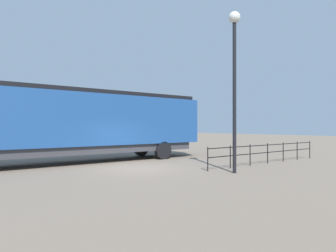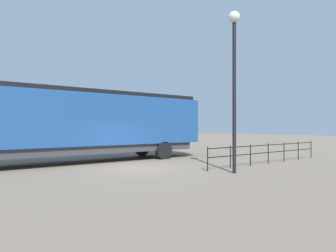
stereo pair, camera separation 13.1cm
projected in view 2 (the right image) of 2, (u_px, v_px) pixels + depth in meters
ground_plane at (137, 168)px, 14.04m from camera, size 120.00×120.00×0.00m
locomotive at (87, 122)px, 16.34m from camera, size 2.93×15.35×4.07m
lamp_post at (234, 61)px, 12.50m from camera, size 0.51×0.51×7.07m
platform_fence at (268, 151)px, 15.72m from camera, size 0.05×9.24×1.11m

